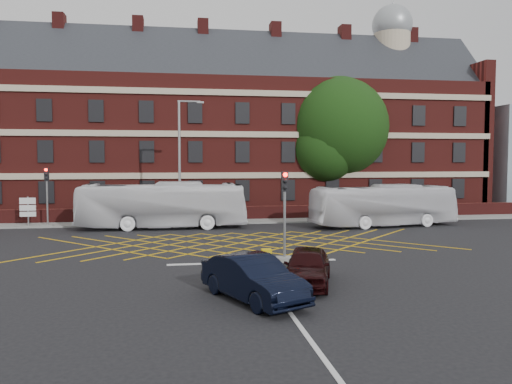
{
  "coord_description": "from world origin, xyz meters",
  "views": [
    {
      "loc": [
        -3.43,
        -26.42,
        4.81
      ],
      "look_at": [
        0.92,
        1.5,
        2.99
      ],
      "focal_mm": 35.0,
      "sensor_mm": 36.0,
      "label": 1
    }
  ],
  "objects": [
    {
      "name": "direction_signs",
      "position": [
        -14.08,
        11.06,
        1.38
      ],
      "size": [
        1.1,
        0.16,
        2.2
      ],
      "color": "gray",
      "rests_on": "ground"
    },
    {
      "name": "stop_line",
      "position": [
        0.0,
        -3.5,
        0.01
      ],
      "size": [
        8.0,
        0.3,
        0.02
      ],
      "primitive_type": "cube",
      "color": "silver",
      "rests_on": "ground"
    },
    {
      "name": "far_pavement",
      "position": [
        0.0,
        12.0,
        0.06
      ],
      "size": [
        60.0,
        3.0,
        0.12
      ],
      "primitive_type": "cube",
      "color": "slate",
      "rests_on": "ground"
    },
    {
      "name": "street_lamp",
      "position": [
        -3.28,
        9.45,
        3.11
      ],
      "size": [
        2.25,
        1.0,
        9.01
      ],
      "color": "slate",
      "rests_on": "ground"
    },
    {
      "name": "deciduous_tree",
      "position": [
        10.94,
        17.6,
        7.17
      ],
      "size": [
        9.16,
        9.16,
        12.38
      ],
      "color": "black",
      "rests_on": "ground"
    },
    {
      "name": "bus_right",
      "position": [
        11.25,
        7.71,
        1.51
      ],
      "size": [
        11.08,
        3.89,
        3.02
      ],
      "primitive_type": "imported",
      "rotation": [
        0.0,
        0.0,
        1.7
      ],
      "color": "silver",
      "rests_on": "ground"
    },
    {
      "name": "boundary_wall",
      "position": [
        0.0,
        13.0,
        0.55
      ],
      "size": [
        56.0,
        0.5,
        1.1
      ],
      "primitive_type": "cube",
      "color": "#4F1615",
      "rests_on": "ground"
    },
    {
      "name": "bus_left",
      "position": [
        -4.55,
        9.11,
        1.64
      ],
      "size": [
        11.82,
        3.09,
        3.27
      ],
      "primitive_type": "imported",
      "rotation": [
        0.0,
        0.0,
        1.54
      ],
      "color": "white",
      "rests_on": "ground"
    },
    {
      "name": "utility_cabinet",
      "position": [
        0.45,
        -4.58,
        0.41
      ],
      "size": [
        0.44,
        0.38,
        0.82
      ],
      "primitive_type": "cube",
      "color": "gold",
      "rests_on": "ground"
    },
    {
      "name": "traffic_light_far",
      "position": [
        -12.69,
        10.81,
        1.76
      ],
      "size": [
        0.7,
        0.7,
        4.27
      ],
      "color": "slate",
      "rests_on": "ground"
    },
    {
      "name": "traffic_light_near",
      "position": [
        1.52,
        -3.46,
        1.76
      ],
      "size": [
        0.7,
        0.7,
        4.27
      ],
      "color": "slate",
      "rests_on": "ground"
    },
    {
      "name": "ground",
      "position": [
        0.0,
        0.0,
        0.0
      ],
      "size": [
        120.0,
        120.0,
        0.0
      ],
      "primitive_type": "plane",
      "color": "black",
      "rests_on": "ground"
    },
    {
      "name": "car_maroon",
      "position": [
        1.44,
        -7.98,
        0.72
      ],
      "size": [
        2.96,
        4.55,
        1.44
      ],
      "primitive_type": "imported",
      "rotation": [
        0.0,
        0.0,
        -0.32
      ],
      "color": "black",
      "rests_on": "ground"
    },
    {
      "name": "centre_line",
      "position": [
        0.0,
        -10.0,
        0.01
      ],
      "size": [
        0.15,
        14.0,
        0.02
      ],
      "primitive_type": "cube",
      "color": "silver",
      "rests_on": "ground"
    },
    {
      "name": "car_navy",
      "position": [
        -0.93,
        -9.79,
        0.77
      ],
      "size": [
        3.44,
        4.91,
        1.54
      ],
      "primitive_type": "imported",
      "rotation": [
        0.0,
        0.0,
        0.44
      ],
      "color": "black",
      "rests_on": "ground"
    },
    {
      "name": "box_junction_hatching",
      "position": [
        0.0,
        2.0,
        0.01
      ],
      "size": [
        8.22,
        8.22,
        0.02
      ],
      "primitive_type": "cube",
      "rotation": [
        0.0,
        0.0,
        0.79
      ],
      "color": "#CC990C",
      "rests_on": "ground"
    },
    {
      "name": "victorian_building",
      "position": [
        0.25,
        22.0,
        7.84
      ],
      "size": [
        51.0,
        12.17,
        20.4
      ],
      "color": "#5C1B17",
      "rests_on": "ground"
    }
  ]
}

